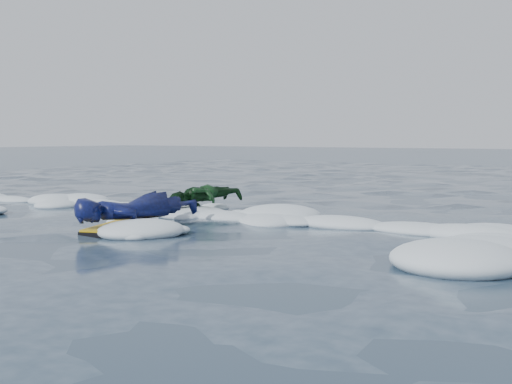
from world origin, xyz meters
TOP-DOWN VIEW (x-y plane):
  - ground at (0.00, 0.00)m, footprint 120.00×120.00m
  - foam_band at (0.00, 1.03)m, footprint 12.00×3.10m
  - prone_woman_unit at (-0.72, 0.01)m, footprint 1.00×1.85m
  - prone_child_unit at (-0.90, 1.70)m, footprint 0.91×1.31m

SIDE VIEW (x-z plane):
  - ground at x=0.00m, z-range 0.00..0.00m
  - foam_band at x=0.00m, z-range -0.15..0.15m
  - prone_child_unit at x=-0.90m, z-range 0.00..0.47m
  - prone_woman_unit at x=-0.72m, z-range 0.01..0.47m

